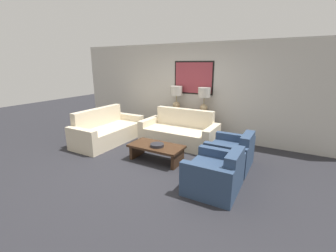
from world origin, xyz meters
TOP-DOWN VIEW (x-y plane):
  - ground_plane at (0.00, 0.00)m, footprint 20.00×20.00m
  - back_wall at (0.00, 2.33)m, footprint 8.01×0.12m
  - console_table at (0.00, 2.06)m, footprint 1.32×0.38m
  - table_lamp_left at (-0.42, 2.06)m, footprint 0.33×0.33m
  - table_lamp_right at (0.42, 2.06)m, footprint 0.33×0.33m
  - couch_by_back_wall at (0.00, 1.43)m, footprint 2.01×0.91m
  - couch_by_side at (-1.80, 0.61)m, footprint 0.91×2.01m
  - coffee_table at (0.06, 0.19)m, footprint 1.19×0.61m
  - decorative_bowl at (0.11, 0.13)m, footprint 0.30×0.30m
  - armchair_near_back_wall at (1.56, 0.71)m, footprint 0.84×0.94m
  - armchair_near_camera at (1.56, -0.33)m, footprint 0.84×0.94m

SIDE VIEW (x-z plane):
  - ground_plane at x=0.00m, z-range 0.00..0.00m
  - coffee_table at x=0.06m, z-range 0.09..0.45m
  - armchair_near_back_wall at x=1.56m, z-range -0.10..0.65m
  - armchair_near_camera at x=1.56m, z-range -0.10..0.65m
  - couch_by_back_wall at x=0.00m, z-range -0.16..0.75m
  - couch_by_side at x=-1.80m, z-range -0.16..0.75m
  - console_table at x=0.00m, z-range 0.00..0.77m
  - decorative_bowl at x=0.11m, z-range 0.36..0.42m
  - table_lamp_left at x=-0.42m, z-range 0.87..1.56m
  - table_lamp_right at x=0.42m, z-range 0.87..1.56m
  - back_wall at x=0.00m, z-range 0.01..2.66m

